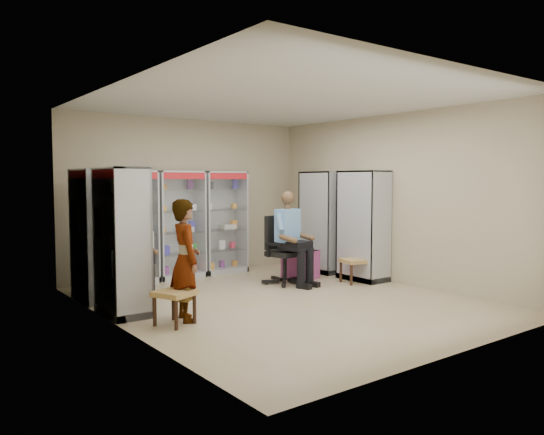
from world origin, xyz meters
TOP-DOWN VIEW (x-y plane):
  - floor at (0.00, 0.00)m, footprint 6.00×6.00m
  - room_shell at (0.00, 0.00)m, footprint 5.02×6.02m
  - cabinet_back_left at (-1.30, 2.73)m, footprint 0.90×0.50m
  - cabinet_back_mid at (-0.35, 2.73)m, footprint 0.90×0.50m
  - cabinet_back_right at (0.60, 2.73)m, footprint 0.90×0.50m
  - cabinet_right_far at (2.23, 1.60)m, footprint 0.90×0.50m
  - cabinet_right_near at (2.23, 0.50)m, footprint 0.90×0.50m
  - cabinet_left_far at (-2.23, 1.80)m, footprint 0.90×0.50m
  - cabinet_left_near at (-2.23, 0.70)m, footprint 0.90×0.50m
  - wooden_chair at (-1.55, 2.00)m, footprint 0.42×0.42m
  - seated_customer at (-1.55, 1.95)m, footprint 0.44×0.60m
  - office_chair at (0.87, 1.08)m, footprint 0.79×0.79m
  - seated_shopkeeper at (0.87, 1.03)m, footprint 0.64×0.79m
  - pink_trunk at (1.41, 1.29)m, footprint 0.67×0.66m
  - tea_glass at (1.35, 1.34)m, footprint 0.07×0.07m
  - woven_stool_a at (1.90, 0.39)m, footprint 0.51×0.51m
  - woven_stool_b at (-1.90, -0.20)m, footprint 0.57×0.57m
  - standing_man at (-1.68, -0.08)m, footprint 0.49×0.64m

SIDE VIEW (x-z plane):
  - floor at x=0.00m, z-range 0.00..0.00m
  - woven_stool_a at x=1.90m, z-range 0.00..0.43m
  - woven_stool_b at x=-1.90m, z-range 0.00..0.44m
  - pink_trunk at x=1.41m, z-range 0.00..0.52m
  - wooden_chair at x=-1.55m, z-range 0.00..0.94m
  - tea_glass at x=1.35m, z-range 0.52..0.63m
  - office_chair at x=0.87m, z-range 0.00..1.21m
  - seated_customer at x=-1.55m, z-range 0.00..1.34m
  - seated_shopkeeper at x=0.87m, z-range 0.00..1.53m
  - standing_man at x=-1.68m, z-range 0.00..1.58m
  - cabinet_back_left at x=-1.30m, z-range 0.00..2.00m
  - cabinet_back_mid at x=-0.35m, z-range 0.00..2.00m
  - cabinet_back_right at x=0.60m, z-range 0.00..2.00m
  - cabinet_right_far at x=2.23m, z-range 0.00..2.00m
  - cabinet_right_near at x=2.23m, z-range 0.00..2.00m
  - cabinet_left_far at x=-2.23m, z-range 0.00..2.00m
  - cabinet_left_near at x=-2.23m, z-range 0.00..2.00m
  - room_shell at x=0.00m, z-range 0.46..3.47m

